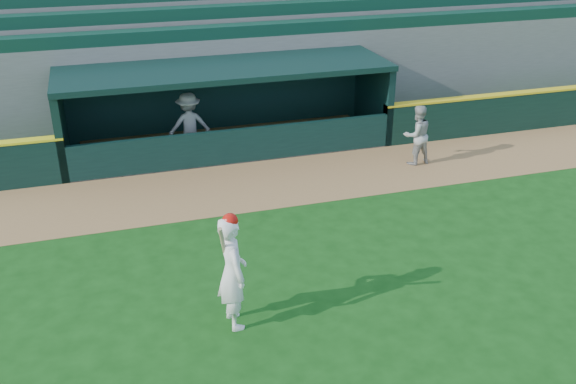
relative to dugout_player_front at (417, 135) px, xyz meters
name	(u,v)px	position (x,y,z in m)	size (l,w,h in m)	color
ground	(312,286)	(-4.76, -5.01, -0.84)	(120.00, 120.00, 0.00)	#114310
warning_track	(251,185)	(-4.76, -0.11, -0.84)	(40.00, 3.00, 0.01)	olive
dugout_player_front	(417,135)	(0.00, 0.00, 0.00)	(0.82, 0.64, 1.68)	#A4A49F
dugout_player_inside	(189,125)	(-5.91, 2.40, 0.09)	(1.21, 0.69, 1.87)	#9A9A95
dugout	(224,101)	(-4.76, 3.00, 0.52)	(9.40, 2.80, 2.46)	slate
stands	(197,34)	(-4.72, 7.56, 1.56)	(34.50, 6.25, 7.60)	slate
batter_at_plate	(232,271)	(-6.45, -5.70, 0.24)	(0.59, 0.88, 2.19)	white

